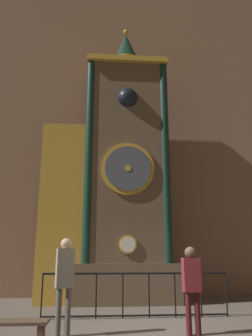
{
  "coord_description": "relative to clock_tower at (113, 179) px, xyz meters",
  "views": [
    {
      "loc": [
        -1.14,
        -6.87,
        1.55
      ],
      "look_at": [
        -0.29,
        4.03,
        4.34
      ],
      "focal_mm": 35.0,
      "sensor_mm": 36.0,
      "label": 1
    }
  ],
  "objects": [
    {
      "name": "railing_fence",
      "position": [
        0.49,
        -2.46,
        -3.36
      ],
      "size": [
        4.54,
        0.05,
        1.05
      ],
      "color": "black",
      "rests_on": "ground_plane"
    },
    {
      "name": "visitor_far",
      "position": [
        1.41,
        -4.19,
        -2.95
      ],
      "size": [
        0.34,
        0.23,
        1.64
      ],
      "rotation": [
        0.0,
        0.0,
        0.02
      ],
      "color": "#461518",
      "rests_on": "ground_plane"
    },
    {
      "name": "cathedral_back_wall",
      "position": [
        0.64,
        1.43,
        3.89
      ],
      "size": [
        24.0,
        0.32,
        15.68
      ],
      "color": "#846047",
      "rests_on": "ground_plane"
    },
    {
      "name": "visitor_bench",
      "position": [
        -1.8,
        -4.87,
        -3.64
      ],
      "size": [
        1.11,
        0.4,
        0.44
      ],
      "color": "brown",
      "rests_on": "ground_plane"
    },
    {
      "name": "ground_plane",
      "position": [
        0.72,
        -4.0,
        -3.94
      ],
      "size": [
        28.0,
        28.0,
        0.0
      ],
      "primitive_type": "plane",
      "color": "brown"
    },
    {
      "name": "clock_tower",
      "position": [
        0.0,
        0.0,
        0.0
      ],
      "size": [
        4.43,
        1.8,
        9.86
      ],
      "color": "brown",
      "rests_on": "ground_plane"
    },
    {
      "name": "visitor_near",
      "position": [
        -1.09,
        -4.09,
        -2.86
      ],
      "size": [
        0.39,
        0.3,
        1.8
      ],
      "rotation": [
        0.0,
        0.0,
        0.27
      ],
      "color": "#58554F",
      "rests_on": "ground_plane"
    }
  ]
}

